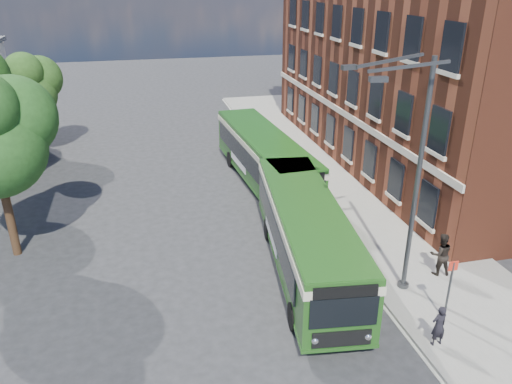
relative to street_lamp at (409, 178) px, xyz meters
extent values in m
plane|color=#2B2B2E|center=(-4.84, 2.00, -4.79)|extent=(120.00, 120.00, 0.00)
cube|color=gray|center=(2.16, 10.00, -4.72)|extent=(6.00, 48.00, 0.15)
cube|color=beige|center=(-0.89, 10.00, -4.79)|extent=(0.12, 48.00, 0.01)
cube|color=brown|center=(9.16, 14.00, 1.21)|extent=(12.00, 26.00, 12.00)
cube|color=beige|center=(3.12, 14.00, -1.19)|extent=(0.12, 26.00, 0.35)
cylinder|color=#393B3E|center=(0.36, 0.00, -4.64)|extent=(0.44, 0.44, 0.30)
cylinder|color=#393B3E|center=(0.36, 0.00, -0.29)|extent=(0.18, 0.18, 9.00)
cube|color=#393B3E|center=(-0.87, -0.60, 4.01)|extent=(2.58, 0.46, 0.37)
cube|color=#393B3E|center=(-0.87, 0.60, 4.01)|extent=(2.58, 0.46, 0.37)
cube|color=#393B3E|center=(-2.11, -1.08, 3.76)|extent=(0.55, 0.22, 0.16)
cube|color=#393B3E|center=(-2.11, 1.08, 3.76)|extent=(0.55, 0.22, 0.16)
cylinder|color=#393B3E|center=(0.76, -2.20, -3.54)|extent=(0.08, 0.08, 2.50)
cube|color=red|center=(0.76, -2.20, -2.44)|extent=(0.35, 0.04, 0.35)
cube|color=#215019|center=(-2.92, 2.35, -3.02)|extent=(3.82, 11.35, 2.45)
cube|color=#215019|center=(-2.92, 2.35, -4.29)|extent=(3.87, 11.40, 0.14)
cube|color=black|center=(-4.15, 2.80, -2.89)|extent=(1.20, 9.27, 1.10)
cube|color=black|center=(-1.61, 2.49, -2.89)|extent=(1.20, 9.27, 1.10)
cube|color=beige|center=(-2.92, 2.35, -2.19)|extent=(3.89, 11.42, 0.32)
cube|color=#215019|center=(-2.92, 2.35, -1.83)|extent=(3.71, 11.24, 0.12)
cube|color=black|center=(-3.59, -3.21, -2.84)|extent=(2.14, 0.34, 1.05)
cube|color=black|center=(-3.59, -3.22, -2.09)|extent=(2.00, 0.32, 0.38)
cube|color=black|center=(-3.59, -3.22, -3.84)|extent=(1.90, 0.31, 0.55)
sphere|color=silver|center=(-4.44, -3.10, -3.84)|extent=(0.26, 0.26, 0.26)
sphere|color=silver|center=(-2.75, -3.30, -3.84)|extent=(0.26, 0.26, 0.26)
cube|color=black|center=(-2.25, 7.90, -2.79)|extent=(2.00, 0.32, 0.90)
cube|color=white|center=(-4.08, 3.50, -3.64)|extent=(0.43, 3.18, 0.45)
cylinder|color=black|center=(-4.53, -1.25, -4.29)|extent=(0.40, 1.03, 1.00)
cylinder|color=black|center=(-2.21, -1.53, -4.29)|extent=(0.40, 1.03, 1.00)
cylinder|color=black|center=(-3.75, 5.23, -4.29)|extent=(0.40, 1.03, 1.00)
cylinder|color=black|center=(-1.42, 4.95, -4.29)|extent=(0.40, 1.03, 1.00)
cube|color=#1C5115|center=(-2.28, 11.86, -3.02)|extent=(3.28, 12.39, 2.45)
cube|color=#1C5115|center=(-2.28, 11.86, -4.29)|extent=(3.32, 12.44, 0.14)
cube|color=black|center=(-3.58, 12.08, -2.89)|extent=(0.75, 10.44, 1.10)
cube|color=black|center=(-1.02, 12.25, -2.89)|extent=(0.75, 10.44, 1.10)
cube|color=beige|center=(-2.28, 11.86, -2.19)|extent=(3.34, 12.46, 0.32)
cube|color=#1C5115|center=(-2.28, 11.86, -1.83)|extent=(3.17, 12.29, 0.12)
cube|color=black|center=(-1.89, 5.72, -2.84)|extent=(2.15, 0.22, 1.05)
cube|color=black|center=(-1.88, 5.71, -2.09)|extent=(2.00, 0.21, 0.38)
cube|color=black|center=(-1.88, 5.71, -3.84)|extent=(1.90, 0.20, 0.55)
sphere|color=silver|center=(-2.73, 5.67, -3.84)|extent=(0.26, 0.26, 0.26)
sphere|color=silver|center=(-1.04, 5.78, -3.84)|extent=(0.26, 0.26, 0.26)
cube|color=black|center=(-2.67, 18.01, -2.79)|extent=(2.00, 0.21, 0.90)
cube|color=white|center=(-3.63, 12.78, -3.64)|extent=(0.24, 3.20, 0.45)
cylinder|color=black|center=(-3.17, 7.47, -4.29)|extent=(0.34, 1.02, 1.00)
cylinder|color=black|center=(-0.83, 7.62, -4.29)|extent=(0.34, 1.02, 1.00)
cylinder|color=black|center=(-3.66, 15.11, -4.29)|extent=(0.34, 1.02, 1.00)
cylinder|color=black|center=(-1.33, 15.26, -4.29)|extent=(0.34, 1.02, 1.00)
imported|color=black|center=(-0.24, -3.29, -3.90)|extent=(0.57, 0.41, 1.49)
imported|color=black|center=(2.20, 0.50, -3.73)|extent=(1.01, 0.85, 1.82)
cylinder|color=#332012|center=(-14.95, 6.48, -3.03)|extent=(0.36, 0.36, 3.51)
sphere|color=#204819|center=(-14.15, 7.12, 1.20)|extent=(3.51, 3.51, 3.51)
cylinder|color=#332012|center=(-16.04, 20.59, -3.30)|extent=(0.36, 0.36, 2.98)
sphere|color=#274A19|center=(-16.04, 20.59, -0.59)|extent=(3.53, 3.53, 3.53)
sphere|color=#274A19|center=(-15.36, 21.13, 0.29)|extent=(2.98, 2.98, 2.98)
sphere|color=#274A19|center=(-16.65, 20.11, -0.04)|extent=(2.71, 2.71, 2.71)
sphere|color=#274A19|center=(-16.04, 19.91, 0.97)|extent=(2.44, 2.44, 2.44)
camera|label=1|loc=(-9.09, -14.70, 6.59)|focal=35.00mm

